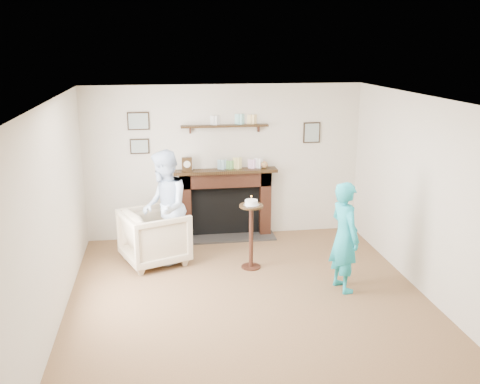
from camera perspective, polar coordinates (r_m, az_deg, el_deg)
name	(u,v)px	position (r m, az deg, el deg)	size (l,w,h in m)	color
ground	(250,302)	(6.82, 1.04, -11.64)	(5.00, 5.00, 0.00)	brown
room_shell	(241,163)	(6.91, 0.14, 3.09)	(4.54, 5.02, 2.52)	beige
armchair	(156,262)	(8.06, -8.96, -7.36)	(0.85, 0.88, 0.80)	#BCAF8C
man	(167,261)	(8.06, -7.81, -7.32)	(0.81, 0.63, 1.67)	silver
woman	(342,288)	(7.28, 10.79, -10.07)	(0.53, 0.35, 1.45)	#22B0C1
pedestal_table	(251,224)	(7.54, 1.20, -3.41)	(0.34, 0.34, 1.08)	black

